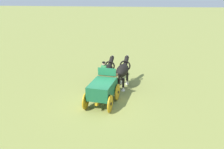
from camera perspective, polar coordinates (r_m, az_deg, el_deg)
name	(u,v)px	position (r m, az deg, el deg)	size (l,w,h in m)	color
ground_plane	(102,104)	(17.07, -2.29, -6.95)	(220.00, 220.00, 0.00)	olive
show_wagon	(103,88)	(16.76, -2.20, -3.30)	(5.49, 2.19, 2.63)	#195B38
draft_horse_near	(108,70)	(19.95, -1.06, 1.03)	(3.03, 1.12, 2.16)	black
draft_horse_off	(123,71)	(19.61, 2.58, 0.94)	(3.23, 1.22, 2.25)	black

